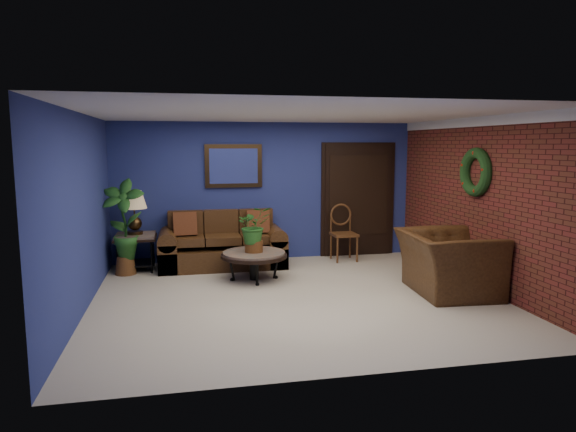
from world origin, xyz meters
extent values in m
plane|color=#BFB29E|center=(0.00, 0.00, 0.00)|extent=(5.50, 5.50, 0.00)
cube|color=navy|center=(0.00, 2.50, 1.25)|extent=(5.50, 0.04, 2.50)
cube|color=navy|center=(-2.75, 0.00, 1.25)|extent=(0.04, 5.00, 2.50)
cube|color=maroon|center=(2.75, 0.00, 1.25)|extent=(0.04, 5.00, 2.50)
cube|color=white|center=(0.00, 0.00, 2.50)|extent=(5.50, 5.00, 0.02)
cube|color=white|center=(2.72, 0.00, 2.43)|extent=(0.03, 5.00, 0.14)
cube|color=#3E2A15|center=(-0.60, 2.46, 1.72)|extent=(1.02, 0.06, 0.77)
cube|color=black|center=(1.75, 2.47, 1.05)|extent=(1.44, 0.06, 2.18)
torus|color=black|center=(2.69, 0.05, 1.70)|extent=(0.16, 0.72, 0.72)
cube|color=#4D2F16|center=(-0.86, 2.00, 0.18)|extent=(2.14, 0.93, 0.35)
cube|color=#4D2F16|center=(-0.86, 2.34, 0.50)|extent=(1.83, 0.25, 0.88)
cube|color=#4D2F16|center=(-1.47, 1.94, 0.50)|extent=(0.59, 0.63, 0.14)
cube|color=#4D2F16|center=(-0.86, 1.94, 0.50)|extent=(0.59, 0.63, 0.14)
cube|color=#4D2F16|center=(-0.25, 1.94, 0.50)|extent=(0.59, 0.63, 0.14)
cube|color=#4D2F16|center=(-1.77, 2.00, 0.24)|extent=(0.31, 0.93, 0.49)
cube|color=#4D2F16|center=(0.06, 2.00, 0.24)|extent=(0.31, 0.93, 0.49)
cube|color=#5E2D17|center=(-1.48, 1.98, 0.77)|extent=(0.39, 0.12, 0.39)
cube|color=#5E2D17|center=(-0.23, 1.98, 0.77)|extent=(0.39, 0.12, 0.39)
cylinder|color=#4F4B45|center=(-0.44, 1.05, 0.42)|extent=(0.97, 0.97, 0.05)
cylinder|color=black|center=(-0.44, 1.05, 0.38)|extent=(1.03, 1.03, 0.05)
cylinder|color=black|center=(-0.44, 1.05, 0.20)|extent=(0.14, 0.14, 0.39)
cube|color=#4F4B45|center=(-2.30, 2.05, 0.59)|extent=(0.64, 0.64, 0.05)
cube|color=black|center=(-2.30, 2.05, 0.55)|extent=(0.68, 0.68, 0.04)
cube|color=black|center=(-2.30, 2.05, 0.12)|extent=(0.57, 0.57, 0.03)
cylinder|color=black|center=(-2.57, 1.78, 0.30)|extent=(0.03, 0.03, 0.59)
cylinder|color=black|center=(-2.03, 1.78, 0.30)|extent=(0.03, 0.03, 0.59)
cylinder|color=black|center=(-2.57, 2.32, 0.30)|extent=(0.03, 0.03, 0.59)
cylinder|color=black|center=(-2.03, 2.32, 0.30)|extent=(0.03, 0.03, 0.59)
cylinder|color=#3E2A15|center=(-2.30, 2.05, 0.64)|extent=(0.25, 0.25, 0.05)
sphere|color=#3E2A15|center=(-2.30, 2.05, 0.77)|extent=(0.23, 0.23, 0.23)
cylinder|color=#3E2A15|center=(-2.30, 2.05, 0.96)|extent=(0.03, 0.03, 0.30)
cone|color=tan|center=(-2.30, 2.05, 1.17)|extent=(0.42, 0.42, 0.30)
cube|color=brown|center=(1.35, 2.05, 0.48)|extent=(0.45, 0.45, 0.04)
torus|color=brown|center=(1.34, 2.25, 0.82)|extent=(0.41, 0.05, 0.41)
cylinder|color=brown|center=(1.17, 1.86, 0.23)|extent=(0.03, 0.03, 0.46)
cylinder|color=brown|center=(1.54, 1.87, 0.23)|extent=(0.03, 0.03, 0.46)
cylinder|color=brown|center=(1.16, 2.23, 0.23)|extent=(0.03, 0.03, 0.46)
cylinder|color=brown|center=(1.53, 2.24, 0.23)|extent=(0.03, 0.03, 0.46)
imported|color=#4D2F16|center=(2.15, -0.23, 0.44)|extent=(1.26, 1.42, 0.87)
cylinder|color=brown|center=(-0.44, 1.05, 0.53)|extent=(0.28, 0.28, 0.18)
imported|color=#1E591C|center=(-0.44, 1.05, 0.86)|extent=(0.60, 0.54, 0.58)
cylinder|color=brown|center=(2.35, 0.66, 0.10)|extent=(0.26, 0.26, 0.20)
imported|color=#1E591C|center=(2.35, 0.66, 0.48)|extent=(0.36, 0.29, 0.65)
cylinder|color=brown|center=(-2.45, 1.81, 0.15)|extent=(0.34, 0.34, 0.30)
imported|color=#1E591C|center=(-2.45, 1.81, 0.90)|extent=(0.80, 0.65, 1.31)
camera|label=1|loc=(-1.50, -6.73, 2.10)|focal=32.00mm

